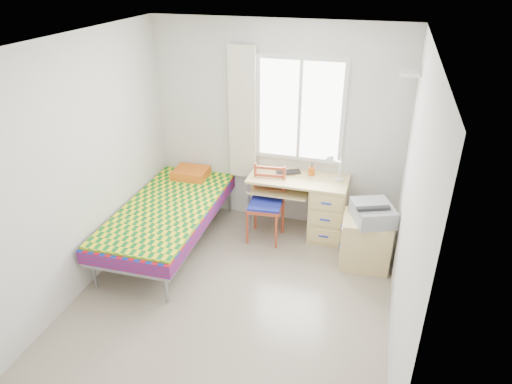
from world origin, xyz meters
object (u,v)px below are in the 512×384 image
bed (172,209)px  cabinet (365,241)px  desk (323,206)px  printer (373,213)px  chair (267,199)px

bed → cabinet: bed is taller
desk → cabinet: desk is taller
bed → printer: 2.39m
desk → chair: chair is taller
desk → printer: size_ratio=2.08×
chair → cabinet: (1.24, -0.25, -0.23)m
chair → printer: chair is taller
chair → cabinet: chair is taller
printer → cabinet: bearing=123.3°
desk → cabinet: bearing=-39.9°
desk → cabinet: size_ratio=2.05×
printer → desk: bearing=118.4°
cabinet → printer: (0.04, -0.03, 0.40)m
bed → desk: size_ratio=1.83×
desk → cabinet: (0.58, -0.48, -0.12)m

